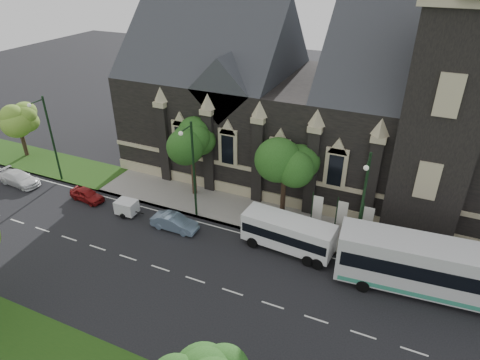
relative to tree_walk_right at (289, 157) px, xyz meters
The scene contains 18 objects.
ground 12.61m from the tree_walk_right, 106.69° to the right, with size 160.00×160.00×0.00m, color black.
sidewalk 6.69m from the tree_walk_right, 159.33° to the right, with size 80.00×5.00×0.15m, color gray.
museum 8.62m from the tree_walk_right, 76.72° to the left, with size 40.00×17.70×29.90m.
tree_walk_right is the anchor object (origin of this frame).
tree_walk_left 9.01m from the tree_walk_right, behind, with size 3.91×3.91×7.64m.
tree_walk_far 31.06m from the tree_walk_right, behind, with size 3.40×3.40×6.28m.
street_lamp_near 7.72m from the tree_walk_right, 28.06° to the right, with size 0.36×1.88×9.00m.
street_lamp_mid 8.10m from the tree_walk_right, 153.35° to the right, with size 0.36×1.88×9.00m.
street_lamp_far 23.50m from the tree_walk_right, behind, with size 0.36×1.88×9.00m.
banner_flag_left 4.92m from the tree_walk_right, 29.10° to the right, with size 0.90×0.10×4.00m.
banner_flag_center 6.36m from the tree_walk_right, 18.64° to the right, with size 0.90×0.10×4.00m.
banner_flag_right 8.05m from the tree_walk_right, 13.60° to the right, with size 0.90×0.10×4.00m.
tour_coach 14.19m from the tree_walk_right, 21.65° to the right, with size 13.96×4.07×4.02m.
shuttle_bus 6.45m from the tree_walk_right, 69.04° to the right, with size 7.39×3.03×2.79m.
box_trailer 15.09m from the tree_walk_right, 155.93° to the right, with size 2.67×1.57×1.41m.
sedan 11.14m from the tree_walk_right, 142.98° to the right, with size 1.43×4.11×1.35m, color #748CA7.
car_far_red 19.49m from the tree_walk_right, 163.37° to the right, with size 1.44×3.59×1.22m, color maroon.
car_far_white 27.55m from the tree_walk_right, 167.67° to the right, with size 1.89×4.66×1.35m, color white.
Camera 1 is at (12.33, -19.45, 21.03)m, focal length 31.08 mm.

